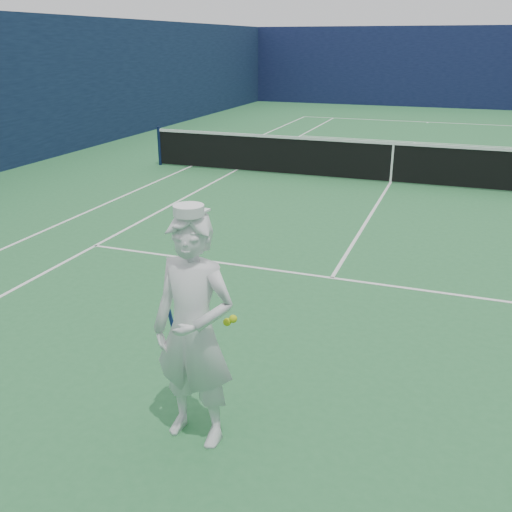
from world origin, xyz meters
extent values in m
plane|color=#2A6F3B|center=(0.00, 0.00, 0.00)|extent=(80.00, 80.00, 0.00)
cube|color=white|center=(0.00, 11.88, 0.00)|extent=(11.03, 0.06, 0.01)
cube|color=white|center=(-5.49, 0.00, 0.00)|extent=(0.06, 23.83, 0.01)
cube|color=white|center=(-4.12, 0.00, 0.00)|extent=(0.06, 23.77, 0.01)
cube|color=white|center=(0.00, 6.40, 0.00)|extent=(8.23, 0.06, 0.01)
cube|color=white|center=(0.00, -6.40, 0.00)|extent=(8.23, 0.06, 0.01)
cube|color=white|center=(0.00, 0.00, 0.00)|extent=(0.06, 12.80, 0.01)
cube|color=white|center=(0.00, 11.73, 0.00)|extent=(0.06, 0.30, 0.01)
cube|color=#10163C|center=(0.00, 18.00, 2.00)|extent=(20.12, 0.12, 4.00)
cube|color=#101C3A|center=(-10.00, 0.00, 2.00)|extent=(0.12, 36.12, 4.00)
cylinder|color=#141E4C|center=(-6.40, 0.00, 0.54)|extent=(0.09, 0.09, 1.07)
cube|color=black|center=(0.00, 0.00, 0.50)|extent=(12.79, 0.02, 0.92)
cube|color=white|center=(0.00, 0.00, 0.97)|extent=(12.79, 0.04, 0.07)
cube|color=white|center=(0.00, 0.00, 0.47)|extent=(0.05, 0.03, 0.94)
imported|color=white|center=(-0.31, -10.30, 1.03)|extent=(0.79, 0.56, 2.05)
cylinder|color=white|center=(-0.31, -10.30, 2.07)|extent=(0.24, 0.24, 0.08)
cube|color=white|center=(-0.30, -10.17, 2.04)|extent=(0.19, 0.12, 0.02)
cylinder|color=navy|center=(-0.59, -10.20, 1.07)|extent=(0.04, 0.09, 0.22)
cube|color=#1E4DA4|center=(-0.59, -10.14, 0.89)|extent=(0.02, 0.02, 0.14)
torus|color=#1E4DA4|center=(-0.58, -10.08, 0.68)|extent=(0.30, 0.13, 0.29)
cube|color=beige|center=(-0.58, -10.08, 0.68)|extent=(0.22, 0.02, 0.30)
sphere|color=#C6DB18|center=(-0.05, -10.23, 1.13)|extent=(0.07, 0.07, 0.07)
sphere|color=#C6DB18|center=(0.00, -10.21, 1.16)|extent=(0.07, 0.07, 0.07)
camera|label=1|loc=(1.60, -14.06, 3.28)|focal=40.00mm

